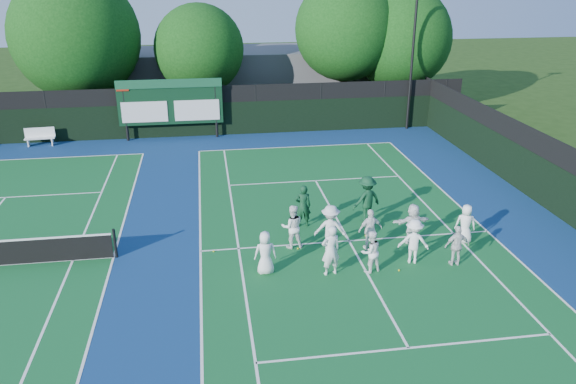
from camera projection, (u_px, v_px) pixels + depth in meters
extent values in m
plane|color=#1F3C10|center=(356.00, 254.00, 19.98)|extent=(120.00, 120.00, 0.00)
cube|color=navy|center=(186.00, 252.00, 20.07)|extent=(34.00, 32.00, 0.01)
cube|color=#125C28|center=(349.00, 241.00, 20.90)|extent=(10.97, 23.77, 0.00)
cube|color=white|center=(297.00, 147.00, 31.80)|extent=(10.97, 0.08, 0.00)
cube|color=white|center=(200.00, 251.00, 20.13)|extent=(0.08, 23.77, 0.00)
cube|color=white|center=(487.00, 231.00, 21.65)|extent=(0.08, 23.77, 0.00)
cube|color=white|center=(239.00, 248.00, 20.32)|extent=(0.08, 23.77, 0.00)
cube|color=white|center=(454.00, 233.00, 21.46)|extent=(0.08, 23.77, 0.00)
cube|color=white|center=(408.00, 348.00, 15.02)|extent=(8.23, 0.08, 0.00)
cube|color=white|center=(316.00, 181.00, 26.76)|extent=(8.23, 0.08, 0.00)
cube|color=white|center=(349.00, 241.00, 20.89)|extent=(0.08, 12.80, 0.00)
cube|color=white|center=(38.00, 158.00, 29.86)|extent=(10.97, 0.08, 0.00)
cube|color=white|center=(113.00, 257.00, 19.71)|extent=(0.08, 23.77, 0.00)
cube|color=white|center=(73.00, 260.00, 19.53)|extent=(0.08, 23.77, 0.00)
cube|color=white|center=(6.00, 197.00, 24.83)|extent=(8.23, 0.08, 0.00)
cube|color=black|center=(189.00, 120.00, 33.45)|extent=(34.00, 0.08, 2.00)
cube|color=black|center=(188.00, 95.00, 32.89)|extent=(34.00, 0.05, 1.00)
cube|color=black|center=(575.00, 202.00, 21.77)|extent=(0.08, 32.00, 2.00)
cylinder|color=black|center=(125.00, 111.00, 32.31)|extent=(0.16, 0.16, 3.50)
cylinder|color=black|center=(216.00, 108.00, 33.03)|extent=(0.16, 0.16, 3.50)
cube|color=black|center=(170.00, 102.00, 32.50)|extent=(6.00, 0.15, 2.60)
cube|color=#154A2D|center=(169.00, 84.00, 32.00)|extent=(6.00, 0.05, 0.50)
cube|color=silver|center=(145.00, 112.00, 32.39)|extent=(2.60, 0.04, 1.20)
cube|color=silver|center=(197.00, 110.00, 32.80)|extent=(2.60, 0.04, 1.20)
cube|color=#A21E0D|center=(122.00, 87.00, 31.67)|extent=(0.70, 0.04, 0.50)
cube|color=#56575B|center=(245.00, 77.00, 40.97)|extent=(18.00, 6.00, 4.00)
cylinder|color=black|center=(413.00, 48.00, 33.55)|extent=(0.16, 0.16, 10.00)
cylinder|color=black|center=(115.00, 243.00, 19.53)|extent=(0.10, 0.10, 1.10)
cube|color=white|center=(40.00, 138.00, 31.85)|extent=(1.65, 0.56, 0.07)
cube|color=white|center=(40.00, 132.00, 31.88)|extent=(1.63, 0.19, 0.54)
cube|color=white|center=(29.00, 143.00, 31.85)|extent=(0.09, 0.38, 0.43)
cube|color=white|center=(52.00, 142.00, 32.03)|extent=(0.09, 0.38, 0.43)
cylinder|color=black|center=(85.00, 105.00, 35.63)|extent=(0.44, 0.44, 2.68)
sphere|color=#0D3B0E|center=(76.00, 36.00, 34.04)|extent=(7.74, 7.74, 7.74)
sphere|color=#0D3B0E|center=(89.00, 48.00, 34.69)|extent=(5.42, 5.42, 5.42)
cylinder|color=black|center=(202.00, 102.00, 36.67)|extent=(0.44, 0.44, 2.55)
sphere|color=#0D3B0E|center=(199.00, 49.00, 35.41)|extent=(5.65, 5.65, 5.65)
sphere|color=#0D3B0E|center=(209.00, 57.00, 35.98)|extent=(3.95, 3.95, 3.95)
cylinder|color=black|center=(343.00, 92.00, 37.85)|extent=(0.44, 0.44, 3.25)
sphere|color=#0D3B0E|center=(346.00, 29.00, 36.32)|extent=(6.60, 6.60, 6.60)
sphere|color=#0D3B0E|center=(353.00, 39.00, 36.93)|extent=(4.62, 4.62, 4.62)
cylinder|color=black|center=(396.00, 95.00, 38.50)|extent=(0.44, 0.44, 2.59)
sphere|color=#0D3B0E|center=(401.00, 38.00, 37.07)|extent=(6.70, 6.70, 6.70)
sphere|color=#0D3B0E|center=(407.00, 48.00, 37.68)|extent=(4.69, 4.69, 4.69)
sphere|color=gold|center=(298.00, 248.00, 20.28)|extent=(0.07, 0.07, 0.07)
sphere|color=gold|center=(366.00, 235.00, 21.26)|extent=(0.07, 0.07, 0.07)
sphere|color=gold|center=(214.00, 251.00, 20.09)|extent=(0.07, 0.07, 0.07)
sphere|color=gold|center=(399.00, 270.00, 18.82)|extent=(0.07, 0.07, 0.07)
imported|color=white|center=(265.00, 253.00, 18.46)|extent=(0.74, 0.48, 1.51)
imported|color=white|center=(331.00, 250.00, 18.33)|extent=(0.72, 0.55, 1.77)
imported|color=white|center=(371.00, 252.00, 18.56)|extent=(0.85, 0.75, 1.48)
imported|color=white|center=(414.00, 241.00, 19.12)|extent=(1.16, 0.87, 1.60)
imported|color=silver|center=(457.00, 246.00, 18.98)|extent=(0.86, 0.36, 1.46)
imported|color=white|center=(292.00, 227.00, 20.15)|extent=(0.81, 0.63, 1.65)
imported|color=silver|center=(330.00, 229.00, 19.85)|extent=(1.27, 0.92, 1.77)
imported|color=white|center=(370.00, 229.00, 20.04)|extent=(0.96, 0.52, 1.55)
imported|color=white|center=(412.00, 224.00, 20.53)|extent=(1.45, 0.55, 1.53)
imported|color=white|center=(465.00, 224.00, 20.56)|extent=(0.84, 0.68, 1.49)
imported|color=#0F381F|center=(303.00, 206.00, 21.80)|extent=(0.65, 0.44, 1.72)
imported|color=#103D22|center=(367.00, 199.00, 22.16)|extent=(1.41, 1.09, 1.92)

